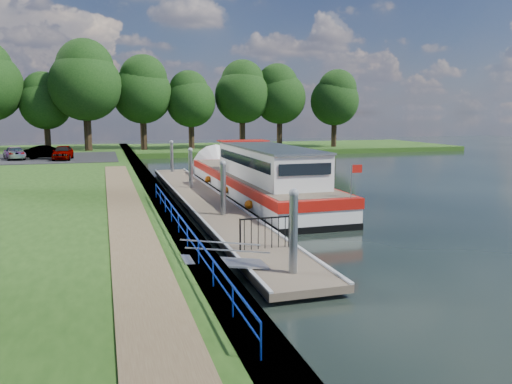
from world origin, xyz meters
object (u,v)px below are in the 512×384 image
object	(u,v)px
pontoon	(205,203)
barge	(253,178)
car_a	(63,152)
car_c	(14,153)
car_b	(47,152)

from	to	relation	value
pontoon	barge	xyz separation A→B (m)	(3.60, 2.72, 0.90)
pontoon	car_a	world-z (taller)	car_a
car_c	barge	bearing A→B (deg)	112.95
car_b	car_c	bearing A→B (deg)	86.47
pontoon	car_a	xyz separation A→B (m)	(-8.86, 22.50, 1.32)
pontoon	barge	distance (m)	4.60
barge	car_b	xyz separation A→B (m)	(-13.96, 20.88, 0.38)
car_b	pontoon	bearing A→B (deg)	-149.31
car_b	barge	bearing A→B (deg)	-139.25
barge	car_c	size ratio (longest dim) A/B	5.23
car_a	car_b	bearing A→B (deg)	147.75
barge	car_a	bearing A→B (deg)	122.20
barge	pontoon	bearing A→B (deg)	-142.86
car_b	car_a	bearing A→B (deg)	-119.30
car_a	car_b	world-z (taller)	car_a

